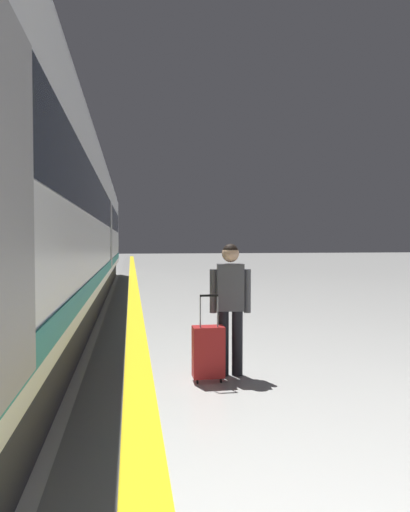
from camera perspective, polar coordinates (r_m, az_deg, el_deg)
safety_line_strip at (r=9.93m, az=-8.87°, el=-7.94°), size 0.36×80.00×0.01m
tactile_edge_band at (r=9.93m, az=-10.91°, el=-7.95°), size 0.66×80.00×0.01m
high_speed_train at (r=8.03m, az=-24.49°, el=7.49°), size 2.94×34.26×4.97m
passenger_near at (r=5.68m, az=3.25°, el=-5.52°), size 0.52×0.24×1.67m
suitcase_near at (r=5.53m, az=0.41°, el=-12.07°), size 0.38×0.24×1.07m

